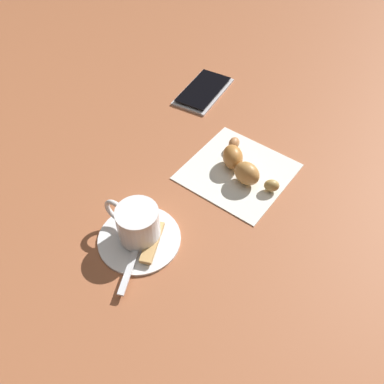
{
  "coord_description": "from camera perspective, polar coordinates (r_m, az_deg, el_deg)",
  "views": [
    {
      "loc": [
        0.29,
        0.31,
        0.51
      ],
      "look_at": [
        -0.0,
        0.02,
        0.03
      ],
      "focal_mm": 38.6,
      "sensor_mm": 36.0,
      "label": 1
    }
  ],
  "objects": [
    {
      "name": "sugar_packet",
      "position": [
        0.6,
        -5.51,
        -6.87
      ],
      "size": [
        0.07,
        0.05,
        0.01
      ],
      "primitive_type": "cube",
      "rotation": [
        0.0,
        0.0,
        9.98
      ],
      "color": "tan",
      "rests_on": "saucer"
    },
    {
      "name": "napkin",
      "position": [
        0.7,
        6.34,
        2.86
      ],
      "size": [
        0.18,
        0.18,
        0.0
      ],
      "primitive_type": "cube",
      "rotation": [
        0.0,
        0.0,
        0.13
      ],
      "color": "silver",
      "rests_on": "ground"
    },
    {
      "name": "espresso_cup",
      "position": [
        0.59,
        -7.61,
        -4.24
      ],
      "size": [
        0.06,
        0.09,
        0.05
      ],
      "color": "white",
      "rests_on": "saucer"
    },
    {
      "name": "saucer",
      "position": [
        0.61,
        -7.3,
        -6.34
      ],
      "size": [
        0.12,
        0.12,
        0.01
      ],
      "primitive_type": "cylinder",
      "color": "white",
      "rests_on": "ground"
    },
    {
      "name": "teaspoon",
      "position": [
        0.6,
        -7.13,
        -6.14
      ],
      "size": [
        0.13,
        0.09,
        0.01
      ],
      "color": "silver",
      "rests_on": "saucer"
    },
    {
      "name": "ground_plane",
      "position": [
        0.66,
        -1.24,
        -0.98
      ],
      "size": [
        1.8,
        1.8,
        0.0
      ],
      "primitive_type": "plane",
      "color": "#9E5936"
    },
    {
      "name": "croissant",
      "position": [
        0.68,
        6.85,
        3.75
      ],
      "size": [
        0.08,
        0.14,
        0.04
      ],
      "color": "#B47748",
      "rests_on": "napkin"
    },
    {
      "name": "cell_phone",
      "position": [
        0.86,
        1.58,
        13.82
      ],
      "size": [
        0.15,
        0.11,
        0.01
      ],
      "color": "#BBB7BB",
      "rests_on": "ground"
    }
  ]
}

